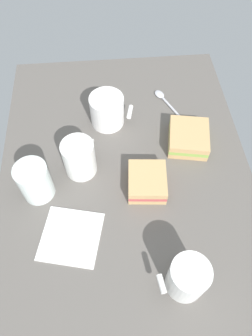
{
  "coord_description": "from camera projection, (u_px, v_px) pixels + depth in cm",
  "views": [
    {
      "loc": [
        41.46,
        -3.56,
        69.95
      ],
      "look_at": [
        0.0,
        0.0,
        5.0
      ],
      "focal_mm": 33.53,
      "sensor_mm": 36.0,
      "label": 1
    }
  ],
  "objects": [
    {
      "name": "coffee_mug_milky",
      "position": [
        107.0,
        110.0,
        0.85
      ],
      "size": [
        9.25,
        11.81,
        8.96
      ],
      "color": "white",
      "rests_on": "tabletop"
    },
    {
      "name": "coffee_mug_black",
      "position": [
        79.0,
        158.0,
        0.76
      ],
      "size": [
        10.18,
        7.91,
        9.97
      ],
      "color": "white",
      "rests_on": "tabletop"
    },
    {
      "name": "sandwich_side",
      "position": [
        188.0,
        138.0,
        0.83
      ],
      "size": [
        13.03,
        12.13,
        4.4
      ],
      "color": "tan",
      "rests_on": "tabletop"
    },
    {
      "name": "tabletop",
      "position": [
        126.0,
        176.0,
        0.81
      ],
      "size": [
        90.0,
        64.0,
        2.0
      ],
      "primitive_type": "cube",
      "color": "#5B5651",
      "rests_on": "ground"
    },
    {
      "name": "glass_of_milk",
      "position": [
        35.0,
        182.0,
        0.73
      ],
      "size": [
        7.68,
        7.68,
        10.12
      ],
      "color": "silver",
      "rests_on": "tabletop"
    },
    {
      "name": "coffee_mug_spare",
      "position": [
        187.0,
        278.0,
        0.61
      ],
      "size": [
        7.87,
        10.08,
        9.62
      ],
      "color": "white",
      "rests_on": "tabletop"
    },
    {
      "name": "spoon",
      "position": [
        164.0,
        99.0,
        0.93
      ],
      "size": [
        11.66,
        6.67,
        0.8
      ],
      "color": "silver",
      "rests_on": "tabletop"
    },
    {
      "name": "sandwich_main",
      "position": [
        147.0,
        182.0,
        0.76
      ],
      "size": [
        10.88,
        9.97,
        4.4
      ],
      "color": "tan",
      "rests_on": "tabletop"
    },
    {
      "name": "paper_napkin",
      "position": [
        71.0,
        236.0,
        0.71
      ],
      "size": [
        15.73,
        15.73,
        0.3
      ],
      "primitive_type": "cube",
      "rotation": [
        0.0,
        0.0,
        -0.24
      ],
      "color": "white",
      "rests_on": "tabletop"
    }
  ]
}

